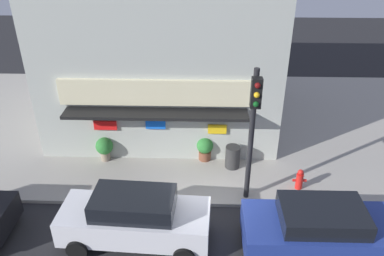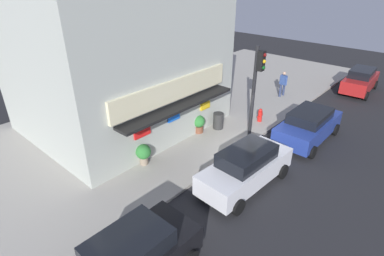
# 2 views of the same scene
# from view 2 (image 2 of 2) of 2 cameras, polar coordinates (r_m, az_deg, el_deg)

# --- Properties ---
(ground_plane) EXTENTS (54.58, 54.58, 0.00)m
(ground_plane) POSITION_cam_2_polar(r_m,az_deg,el_deg) (15.55, 9.35, -4.15)
(ground_plane) COLOR #232326
(sidewalk) EXTENTS (36.39, 11.80, 0.13)m
(sidewalk) POSITION_cam_2_polar(r_m,az_deg,el_deg) (18.87, -5.74, 2.25)
(sidewalk) COLOR #A39E93
(sidewalk) RESTS_ON ground_plane
(corner_building) EXTENTS (9.51, 9.02, 7.09)m
(corner_building) POSITION_cam_2_polar(r_m,az_deg,el_deg) (17.14, -13.47, 11.90)
(corner_building) COLOR #ADB2A8
(corner_building) RESTS_ON sidewalk
(traffic_light) EXTENTS (0.32, 0.58, 4.78)m
(traffic_light) POSITION_cam_2_polar(r_m,az_deg,el_deg) (15.39, 11.90, 8.50)
(traffic_light) COLOR black
(traffic_light) RESTS_ON sidewalk
(fire_hydrant) EXTENTS (0.50, 0.26, 0.80)m
(fire_hydrant) POSITION_cam_2_polar(r_m,az_deg,el_deg) (18.25, 12.54, 2.35)
(fire_hydrant) COLOR red
(fire_hydrant) RESTS_ON sidewalk
(trash_can) EXTENTS (0.57, 0.57, 0.90)m
(trash_can) POSITION_cam_2_polar(r_m,az_deg,el_deg) (17.05, 4.89, 1.35)
(trash_can) COLOR #2D2D2D
(trash_can) RESTS_ON sidewalk
(pedestrian) EXTENTS (0.60, 0.59, 1.75)m
(pedestrian) POSITION_cam_2_polar(r_m,az_deg,el_deg) (22.27, 16.58, 8.07)
(pedestrian) COLOR navy
(pedestrian) RESTS_ON sidewalk
(potted_plant_by_doorway) EXTENTS (0.66, 0.66, 0.98)m
(potted_plant_by_doorway) POSITION_cam_2_polar(r_m,az_deg,el_deg) (16.52, 1.27, 0.92)
(potted_plant_by_doorway) COLOR brown
(potted_plant_by_doorway) RESTS_ON sidewalk
(potted_plant_by_window) EXTENTS (0.69, 0.69, 0.99)m
(potted_plant_by_window) POSITION_cam_2_polar(r_m,az_deg,el_deg) (13.97, -9.03, -4.59)
(potted_plant_by_window) COLOR gray
(potted_plant_by_window) RESTS_ON sidewalk
(parked_car_blue) EXTENTS (4.42, 2.12, 1.67)m
(parked_car_blue) POSITION_cam_2_polar(r_m,az_deg,el_deg) (17.00, 20.83, 0.51)
(parked_car_blue) COLOR navy
(parked_car_blue) RESTS_ON ground_plane
(parked_car_white) EXTENTS (4.57, 2.11, 1.74)m
(parked_car_white) POSITION_cam_2_polar(r_m,az_deg,el_deg) (12.75, 10.00, -7.22)
(parked_car_white) COLOR silver
(parked_car_white) RESTS_ON ground_plane
(parked_car_red) EXTENTS (4.31, 2.07, 1.75)m
(parked_car_red) POSITION_cam_2_polar(r_m,az_deg,el_deg) (25.62, 28.83, 7.79)
(parked_car_red) COLOR #AD1E1E
(parked_car_red) RESTS_ON ground_plane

